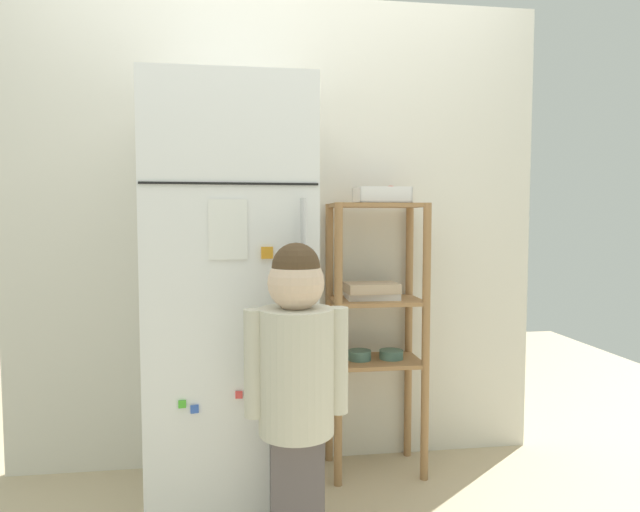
{
  "coord_description": "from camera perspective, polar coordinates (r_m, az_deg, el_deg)",
  "views": [
    {
      "loc": [
        -0.17,
        -2.24,
        1.17
      ],
      "look_at": [
        0.15,
        0.02,
        1.02
      ],
      "focal_mm": 30.6,
      "sensor_mm": 36.0,
      "label": 1
    }
  ],
  "objects": [
    {
      "name": "kitchen_wall_back",
      "position": [
        2.6,
        -4.21,
        2.33
      ],
      "size": [
        2.51,
        0.03,
        2.2
      ],
      "primitive_type": "cube",
      "color": "silver",
      "rests_on": "ground"
    },
    {
      "name": "refrigerator",
      "position": [
        2.28,
        -9.07,
        -4.24
      ],
      "size": [
        0.64,
        0.65,
        1.7
      ],
      "color": "white",
      "rests_on": "ground"
    },
    {
      "name": "ground_plane",
      "position": [
        2.53,
        -3.49,
        -23.68
      ],
      "size": [
        6.0,
        6.0,
        0.0
      ],
      "primitive_type": "plane",
      "color": "tan"
    },
    {
      "name": "child_standing",
      "position": [
        1.88,
        -2.46,
        -11.83
      ],
      "size": [
        0.35,
        0.26,
        1.09
      ],
      "color": "#5A5254",
      "rests_on": "ground"
    },
    {
      "name": "fruit_bin",
      "position": [
        2.49,
        6.82,
        6.19
      ],
      "size": [
        0.24,
        0.17,
        0.08
      ],
      "color": "white",
      "rests_on": "pantry_shelf_unit"
    },
    {
      "name": "pantry_shelf_unit",
      "position": [
        2.53,
        5.77,
        -5.98
      ],
      "size": [
        0.43,
        0.29,
        1.24
      ],
      "color": "#9E7247",
      "rests_on": "ground"
    }
  ]
}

